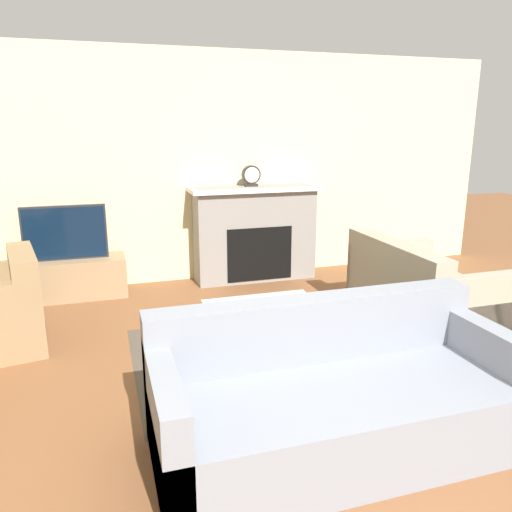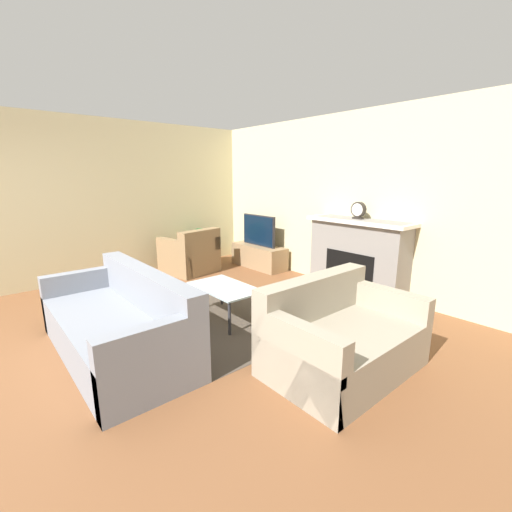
# 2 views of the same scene
# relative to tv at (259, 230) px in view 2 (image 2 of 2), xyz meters

# --- Properties ---
(ground_plane) EXTENTS (20.00, 20.00, 0.00)m
(ground_plane) POSITION_rel_tv_xyz_m (1.34, -4.13, -0.73)
(ground_plane) COLOR brown
(wall_back) EXTENTS (8.14, 0.06, 2.70)m
(wall_back) POSITION_rel_tv_xyz_m (1.34, 0.33, 0.62)
(wall_back) COLOR beige
(wall_back) RESTS_ON ground_plane
(wall_left) EXTENTS (0.06, 7.43, 2.70)m
(wall_left) POSITION_rel_tv_xyz_m (-1.26, -1.91, 0.62)
(wall_left) COLOR beige
(wall_left) RESTS_ON ground_plane
(area_rug) EXTENTS (2.13, 1.76, 0.00)m
(area_rug) POSITION_rel_tv_xyz_m (1.60, -2.02, -0.73)
(area_rug) COLOR #4C4238
(area_rug) RESTS_ON ground_plane
(fireplace) EXTENTS (1.57, 0.49, 1.14)m
(fireplace) POSITION_rel_tv_xyz_m (2.15, 0.08, -0.13)
(fireplace) COLOR gray
(fireplace) RESTS_ON ground_plane
(tv_stand) EXTENTS (1.21, 0.44, 0.44)m
(tv_stand) POSITION_rel_tv_xyz_m (0.00, 0.00, -0.51)
(tv_stand) COLOR #997A56
(tv_stand) RESTS_ON ground_plane
(tv) EXTENTS (0.86, 0.06, 0.59)m
(tv) POSITION_rel_tv_xyz_m (0.00, 0.00, 0.00)
(tv) COLOR #232328
(tv) RESTS_ON tv_stand
(couch_sectional) EXTENTS (2.11, 0.91, 0.82)m
(couch_sectional) POSITION_rel_tv_xyz_m (1.61, -3.25, -0.44)
(couch_sectional) COLOR gray
(couch_sectional) RESTS_ON ground_plane
(couch_loveseat) EXTENTS (0.95, 1.42, 0.82)m
(couch_loveseat) POSITION_rel_tv_xyz_m (3.23, -1.80, -0.44)
(couch_loveseat) COLOR #9E937F
(couch_loveseat) RESTS_ON ground_plane
(armchair_by_window) EXTENTS (0.96, 0.98, 0.82)m
(armchair_by_window) POSITION_rel_tv_xyz_m (-0.55, -1.20, -0.43)
(armchair_by_window) COLOR #8C704C
(armchair_by_window) RESTS_ON ground_plane
(coffee_table) EXTENTS (0.93, 0.56, 0.42)m
(coffee_table) POSITION_rel_tv_xyz_m (1.60, -1.94, -0.36)
(coffee_table) COLOR #333338
(coffee_table) RESTS_ON ground_plane
(potted_plant) EXTENTS (0.47, 0.47, 0.75)m
(potted_plant) POSITION_rel_tv_xyz_m (-0.87, -0.78, -0.27)
(potted_plant) COLOR #AD704C
(potted_plant) RESTS_ON ground_plane
(mantel_clock) EXTENTS (0.22, 0.07, 0.25)m
(mantel_clock) POSITION_rel_tv_xyz_m (2.11, 0.09, 0.54)
(mantel_clock) COLOR #28231E
(mantel_clock) RESTS_ON fireplace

